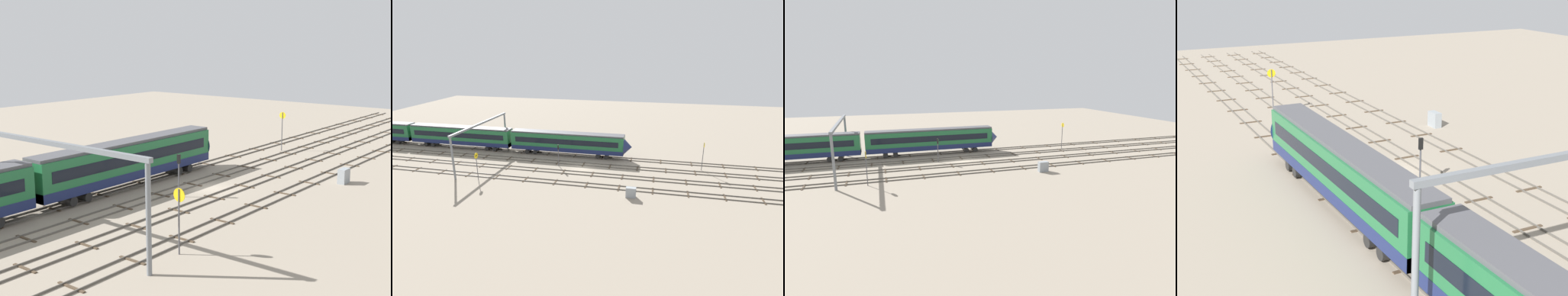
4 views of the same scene
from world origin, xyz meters
TOP-DOWN VIEW (x-y plane):
  - ground_plane at (0.00, 0.00)m, footprint 157.38×157.38m
  - track_near_foreground at (-0.00, -7.14)m, footprint 141.38×2.40m
  - track_second_near at (-0.00, -2.38)m, footprint 141.38×2.40m
  - track_middle at (-0.00, 2.38)m, footprint 141.38×2.40m
  - track_with_train at (0.00, 7.14)m, footprint 141.38×2.40m
  - overhead_gantry at (-20.08, 0.20)m, footprint 0.40×20.41m
  - speed_sign_near_foreground at (22.20, 4.06)m, footprint 0.14×0.93m
  - speed_sign_mid_trackside at (-16.09, -8.96)m, footprint 0.14×1.01m
  - signal_light_trackside_departure at (-4.52, 0.57)m, footprint 0.31×0.32m
  - relay_cabinet at (10.36, -10.07)m, footprint 1.56×0.80m

SIDE VIEW (x-z plane):
  - ground_plane at x=0.00m, z-range 0.00..0.00m
  - track_middle at x=0.00m, z-range -0.01..0.15m
  - track_near_foreground at x=0.00m, z-range -0.01..0.15m
  - track_second_near at x=0.00m, z-range -0.01..0.15m
  - track_with_train at x=0.00m, z-range -0.01..0.15m
  - relay_cabinet at x=10.36m, z-range 0.00..1.60m
  - signal_light_trackside_departure at x=-4.52m, z-range 0.67..4.92m
  - speed_sign_mid_trackside at x=-16.09m, z-range 0.82..5.73m
  - speed_sign_near_foreground at x=22.20m, z-range 0.80..6.20m
  - overhead_gantry at x=-20.08m, z-range 2.17..10.07m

